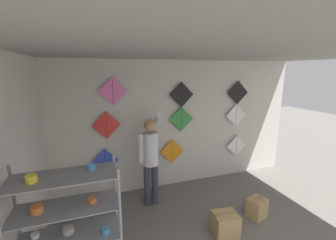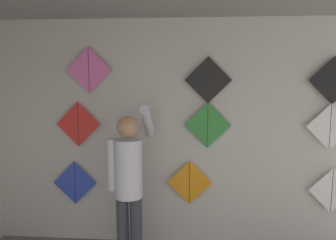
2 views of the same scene
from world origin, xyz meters
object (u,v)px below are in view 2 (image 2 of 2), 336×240
kite_1 (189,183)px  kite_5 (330,127)px  kite_6 (89,70)px  kite_2 (332,191)px  kite_8 (333,80)px  kite_7 (208,80)px  shopkeeper (129,179)px  kite_3 (78,124)px  kite_4 (208,125)px  kite_0 (75,183)px

kite_1 → kite_5: (1.63, 0.00, 0.71)m
kite_5 → kite_6: kite_6 is taller
kite_2 → kite_5: 0.77m
kite_5 → kite_8: bearing=0.0°
kite_6 → kite_7: bearing=0.0°
kite_2 → shopkeeper: bearing=-166.7°
shopkeeper → kite_6: size_ratio=3.29×
kite_3 → kite_7: kite_7 is taller
shopkeeper → kite_3: size_ratio=3.29×
shopkeeper → kite_3: 1.05m
kite_2 → kite_4: bearing=180.0°
shopkeeper → kite_5: shopkeeper is taller
kite_1 → kite_7: 1.27m
kite_2 → kite_6: 3.25m
kite_0 → kite_5: size_ratio=1.00×
kite_7 → kite_4: bearing=0.0°
kite_4 → kite_8: bearing=0.0°
kite_1 → kite_8: (1.63, 0.00, 1.25)m
kite_8 → kite_4: bearing=180.0°
kite_6 → kite_8: bearing=0.0°
kite_3 → kite_8: 3.06m
kite_5 → kite_8: kite_8 is taller
kite_8 → kite_2: bearing=0.0°
kite_8 → kite_1: bearing=180.0°
kite_6 → kite_7: size_ratio=1.00×
kite_3 → kite_4: 1.59m
kite_6 → kite_4: bearing=0.0°
kite_1 → kite_7: bearing=0.0°
shopkeeper → kite_1: size_ratio=3.29×
kite_8 → kite_7: bearing=180.0°
kite_0 → kite_7: size_ratio=1.00×
kite_4 → kite_8: kite_8 is taller
kite_1 → kite_7: (0.21, 0.00, 1.25)m
kite_5 → kite_0: bearing=180.0°
kite_3 → kite_6: size_ratio=1.00×
shopkeeper → kite_3: bearing=146.5°
kite_3 → kite_6: (0.16, 0.00, 0.66)m
kite_7 → kite_8: bearing=0.0°
kite_5 → kite_7: (-1.42, 0.00, 0.54)m
kite_8 → kite_3: bearing=180.0°
kite_1 → kite_2: size_ratio=1.00×
kite_4 → shopkeeper: bearing=-147.0°
kite_3 → kite_8: size_ratio=1.00×
kite_4 → kite_5: 1.42m
kite_0 → kite_8: size_ratio=1.00×
kite_3 → kite_6: 0.68m
kite_3 → kite_8: (3.01, 0.00, 0.54)m
kite_0 → kite_2: (3.15, 0.00, -0.02)m
kite_3 → kite_7: size_ratio=1.00×
kite_4 → kite_8: size_ratio=1.00×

